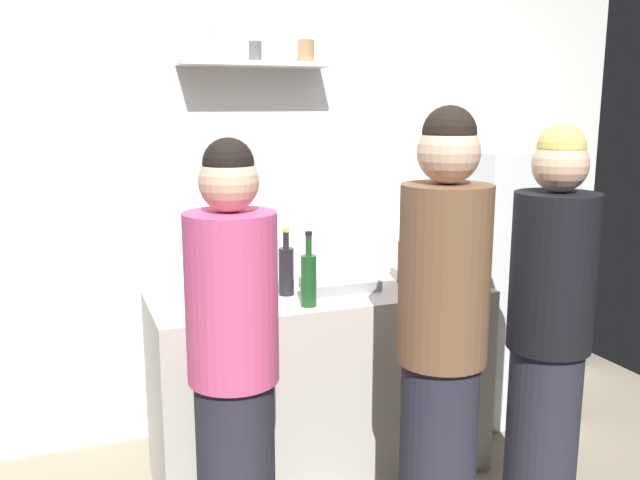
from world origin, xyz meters
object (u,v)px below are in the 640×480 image
at_px(wine_bottle_dark_glass, 286,269).
at_px(person_blonde, 548,337).
at_px(wine_bottle_green_glass, 309,278).
at_px(water_bottle_plastic, 475,266).
at_px(person_brown_jacket, 442,346).
at_px(utensil_holder, 252,275).
at_px(wine_bottle_amber_glass, 405,259).
at_px(baking_pan, 340,284).
at_px(person_pink_top, 234,368).
at_px(refrigerator, 500,282).

height_order(wine_bottle_dark_glass, person_blonde, person_blonde).
distance_m(wine_bottle_green_glass, water_bottle_plastic, 0.85).
bearing_deg(person_brown_jacket, water_bottle_plastic, -159.10).
xyz_separation_m(wine_bottle_green_glass, person_blonde, (0.85, -0.56, -0.19)).
bearing_deg(person_brown_jacket, person_blonde, 157.35).
relative_size(utensil_holder, wine_bottle_amber_glass, 0.65).
bearing_deg(wine_bottle_green_glass, person_blonde, -33.50).
height_order(baking_pan, person_brown_jacket, person_brown_jacket).
bearing_deg(wine_bottle_amber_glass, person_pink_top, -150.08).
height_order(wine_bottle_dark_glass, wine_bottle_amber_glass, wine_bottle_amber_glass).
xyz_separation_m(refrigerator, person_pink_top, (-1.82, -0.90, 0.06)).
bearing_deg(person_blonde, water_bottle_plastic, -160.39).
xyz_separation_m(baking_pan, wine_bottle_dark_glass, (-0.27, -0.01, 0.10)).
distance_m(utensil_holder, water_bottle_plastic, 1.08).
xyz_separation_m(baking_pan, wine_bottle_green_glass, (-0.24, -0.21, 0.10)).
bearing_deg(water_bottle_plastic, wine_bottle_amber_glass, 138.77).
xyz_separation_m(wine_bottle_amber_glass, person_brown_jacket, (-0.27, -0.82, -0.14)).
distance_m(refrigerator, wine_bottle_amber_glass, 0.89).
xyz_separation_m(refrigerator, wine_bottle_dark_glass, (-1.42, -0.31, 0.27)).
height_order(water_bottle_plastic, person_pink_top, person_pink_top).
distance_m(person_pink_top, person_brown_jacket, 0.79).
distance_m(wine_bottle_amber_glass, person_pink_top, 1.20).
height_order(utensil_holder, person_blonde, person_blonde).
height_order(wine_bottle_amber_glass, person_brown_jacket, person_brown_jacket).
xyz_separation_m(refrigerator, person_blonde, (-0.53, -1.08, 0.09)).
relative_size(refrigerator, person_pink_top, 0.92).
bearing_deg(wine_bottle_green_glass, utensil_holder, 110.12).
bearing_deg(person_brown_jacket, baking_pan, -111.44).
relative_size(wine_bottle_green_glass, water_bottle_plastic, 1.32).
bearing_deg(refrigerator, water_bottle_plastic, -135.08).
distance_m(baking_pan, person_pink_top, 0.90).
xyz_separation_m(baking_pan, person_brown_jacket, (0.08, -0.82, -0.05)).
distance_m(wine_bottle_amber_glass, wine_bottle_green_glass, 0.63).
relative_size(wine_bottle_dark_glass, wine_bottle_green_glass, 0.94).
distance_m(wine_bottle_dark_glass, person_pink_top, 0.74).
bearing_deg(refrigerator, utensil_holder, -175.64).
relative_size(baking_pan, utensil_holder, 1.61).
relative_size(baking_pan, person_brown_jacket, 0.19).
bearing_deg(water_bottle_plastic, baking_pan, 159.52).
bearing_deg(baking_pan, person_blonde, -51.79).
distance_m(utensil_holder, person_pink_top, 0.84).
bearing_deg(wine_bottle_green_glass, person_pink_top, -139.06).
bearing_deg(baking_pan, person_brown_jacket, -84.45).
xyz_separation_m(wine_bottle_dark_glass, wine_bottle_amber_glass, (0.63, 0.00, -0.00)).
height_order(refrigerator, wine_bottle_green_glass, refrigerator).
relative_size(refrigerator, wine_bottle_dark_glass, 4.92).
height_order(baking_pan, wine_bottle_green_glass, wine_bottle_green_glass).
distance_m(wine_bottle_amber_glass, water_bottle_plastic, 0.34).
distance_m(baking_pan, wine_bottle_dark_glass, 0.29).
relative_size(refrigerator, wine_bottle_green_glass, 4.63).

